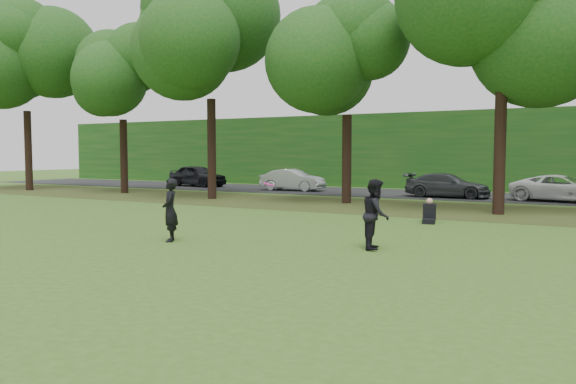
% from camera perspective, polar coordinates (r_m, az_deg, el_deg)
% --- Properties ---
extents(ground, '(120.00, 120.00, 0.00)m').
position_cam_1_polar(ground, '(12.90, -6.66, -6.54)').
color(ground, '#35561B').
rests_on(ground, ground).
extents(leaf_litter, '(60.00, 7.00, 0.01)m').
position_cam_1_polar(leaf_litter, '(24.53, 11.55, -1.58)').
color(leaf_litter, '#4A411A').
rests_on(leaf_litter, ground).
extents(street, '(70.00, 7.00, 0.02)m').
position_cam_1_polar(street, '(32.21, 15.94, -0.33)').
color(street, black).
rests_on(street, ground).
extents(far_hedge, '(70.00, 3.00, 5.00)m').
position_cam_1_polar(far_hedge, '(37.98, 18.14, 4.02)').
color(far_hedge, '#144916').
rests_on(far_hedge, ground).
extents(player_left, '(0.69, 0.73, 1.68)m').
position_cam_1_polar(player_left, '(15.19, -11.89, -1.81)').
color(player_left, black).
rests_on(player_left, ground).
extents(player_right, '(0.86, 0.98, 1.72)m').
position_cam_1_polar(player_right, '(13.84, 8.91, -2.25)').
color(player_right, black).
rests_on(player_right, ground).
extents(parked_cars, '(38.01, 3.67, 1.54)m').
position_cam_1_polar(parked_cars, '(30.98, 15.66, 0.82)').
color(parked_cars, black).
rests_on(parked_cars, street).
extents(frisbee, '(0.30, 0.29, 0.13)m').
position_cam_1_polar(frisbee, '(14.04, -1.97, 0.79)').
color(frisbee, '#FF15A8').
rests_on(frisbee, ground).
extents(seated_person, '(0.55, 0.80, 0.83)m').
position_cam_1_polar(seated_person, '(19.48, 14.16, -2.14)').
color(seated_person, black).
rests_on(seated_person, ground).
extents(tree_line, '(55.30, 7.90, 12.31)m').
position_cam_1_polar(tree_line, '(25.07, 10.99, 16.58)').
color(tree_line, black).
rests_on(tree_line, ground).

